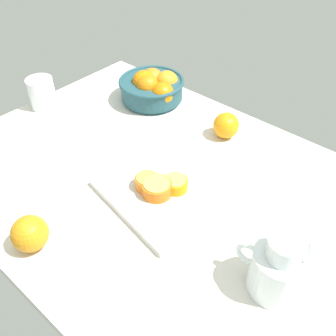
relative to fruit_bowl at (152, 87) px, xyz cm
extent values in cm
cube|color=silver|center=(37.78, -30.15, -6.85)|extent=(139.82, 89.28, 3.00)
cylinder|color=#234C56|center=(-0.29, -0.08, -4.75)|extent=(20.24, 20.24, 1.20)
cylinder|color=#234C56|center=(-0.29, -0.08, -0.95)|extent=(22.00, 22.00, 6.40)
torus|color=#234C56|center=(-0.29, -0.08, 2.25)|extent=(23.20, 23.20, 1.20)
sphere|color=orange|center=(6.63, -1.91, 0.58)|extent=(8.11, 8.11, 8.11)
sphere|color=orange|center=(2.94, 4.52, 1.19)|extent=(8.11, 8.11, 8.11)
sphere|color=orange|center=(-2.62, 2.77, 0.84)|extent=(8.47, 8.47, 8.47)
sphere|color=orange|center=(-3.58, -0.26, 0.72)|extent=(7.27, 7.27, 7.27)
sphere|color=orange|center=(-2.09, -1.96, 1.99)|extent=(8.29, 8.29, 8.29)
sphere|color=orange|center=(0.53, -2.97, 1.84)|extent=(8.02, 8.02, 8.02)
cylinder|color=white|center=(71.17, -38.62, 0.07)|extent=(11.68, 11.68, 10.84)
cylinder|color=white|center=(71.17, -38.62, 7.78)|extent=(7.32, 7.32, 4.56)
cone|color=white|center=(75.79, -38.01, 9.37)|extent=(3.17, 3.34, 2.80)
torus|color=white|center=(64.59, -39.49, 1.16)|extent=(6.08, 1.97, 5.97)
cylinder|color=#F29F32|center=(71.17, -38.62, -2.36)|extent=(10.74, 10.74, 5.98)
cylinder|color=white|center=(-25.85, -28.42, 0.05)|extent=(9.03, 9.03, 10.80)
cylinder|color=gold|center=(-25.85, -28.42, -2.17)|extent=(7.95, 7.95, 6.35)
cube|color=beige|center=(34.61, -35.67, -4.49)|extent=(34.63, 27.39, 1.72)
cylinder|color=orange|center=(34.68, -35.56, -1.92)|extent=(7.96, 7.96, 3.44)
cylinder|color=#F6B357|center=(34.68, -35.56, -0.05)|extent=(7.00, 7.00, 0.30)
cylinder|color=orange|center=(31.10, -35.45, -1.99)|extent=(6.44, 6.44, 3.28)
cylinder|color=#F7C048|center=(31.10, -35.45, -0.20)|extent=(5.66, 5.66, 0.30)
cylinder|color=orange|center=(37.19, -30.91, -2.10)|extent=(6.47, 6.47, 3.07)
cylinder|color=#F5AF57|center=(37.19, -30.91, -0.42)|extent=(5.69, 5.69, 0.30)
sphere|color=orange|center=(32.39, -0.81, -1.25)|extent=(8.21, 8.21, 8.21)
sphere|color=orange|center=(23.36, -66.14, -1.04)|extent=(8.63, 8.63, 8.63)
camera|label=1|loc=(83.50, -86.91, 67.44)|focal=40.65mm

